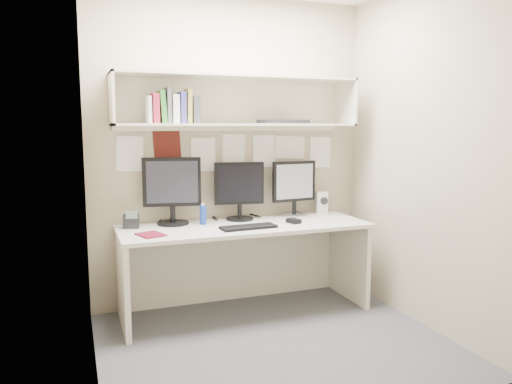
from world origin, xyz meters
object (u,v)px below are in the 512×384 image
object	(u,v)px
desk	(245,268)
speaker	(321,202)
maroon_notebook	(151,235)
desk_phone	(131,221)
monitor_left	(172,189)
monitor_center	(239,189)
monitor_right	(294,186)
keyboard	(248,227)

from	to	relation	value
desk	speaker	xyz separation A→B (m)	(0.83, 0.26, 0.46)
maroon_notebook	desk_phone	distance (m)	0.35
monitor_left	desk_phone	world-z (taller)	monitor_left
monitor_center	monitor_right	distance (m)	0.51
monitor_right	maroon_notebook	world-z (taller)	monitor_right
monitor_right	keyboard	size ratio (longest dim) A/B	1.11
desk	monitor_right	size ratio (longest dim) A/B	4.12
monitor_right	monitor_left	bearing A→B (deg)	173.82
monitor_right	speaker	world-z (taller)	monitor_right
monitor_left	monitor_center	distance (m)	0.57
desk	keyboard	distance (m)	0.41
desk	speaker	world-z (taller)	speaker
desk	monitor_left	xyz separation A→B (m)	(-0.54, 0.22, 0.65)
speaker	desk_phone	world-z (taller)	speaker
desk	maroon_notebook	xyz separation A→B (m)	(-0.77, -0.15, 0.37)
speaker	desk_phone	size ratio (longest dim) A/B	1.41
monitor_left	monitor_right	xyz separation A→B (m)	(1.08, 0.00, -0.03)
monitor_left	monitor_center	bearing A→B (deg)	11.04
desk	maroon_notebook	world-z (taller)	maroon_notebook
desk	desk_phone	size ratio (longest dim) A/B	14.17
desk	monitor_left	world-z (taller)	monitor_left
maroon_notebook	desk_phone	xyz separation A→B (m)	(-0.10, 0.33, 0.05)
desk	monitor_right	distance (m)	0.85
desk	monitor_center	size ratio (longest dim) A/B	4.09
desk	maroon_notebook	distance (m)	0.87
monitor_center	maroon_notebook	bearing A→B (deg)	-144.66
desk_phone	keyboard	bearing A→B (deg)	-8.22
monitor_left	monitor_center	xyz separation A→B (m)	(0.57, 0.00, -0.02)
speaker	desk_phone	distance (m)	1.71
keyboard	maroon_notebook	xyz separation A→B (m)	(-0.75, 0.01, -0.01)
monitor_center	maroon_notebook	distance (m)	0.92
monitor_left	keyboard	world-z (taller)	monitor_left
monitor_left	monitor_right	size ratio (longest dim) A/B	1.12
monitor_center	monitor_left	bearing A→B (deg)	-169.18
monitor_right	speaker	distance (m)	0.34
desk	speaker	size ratio (longest dim) A/B	10.07
monitor_right	keyboard	distance (m)	0.72
desk_phone	desk	bearing A→B (deg)	1.70
keyboard	speaker	world-z (taller)	speaker
keyboard	desk_phone	world-z (taller)	desk_phone
monitor_center	desk_phone	bearing A→B (deg)	-166.69
monitor_center	keyboard	size ratio (longest dim) A/B	1.12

